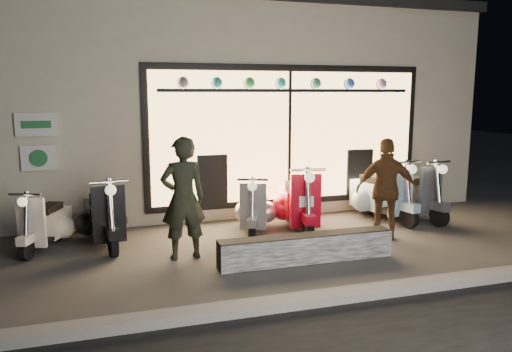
{
  "coord_description": "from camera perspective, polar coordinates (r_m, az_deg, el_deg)",
  "views": [
    {
      "loc": [
        -2.58,
        -6.88,
        2.36
      ],
      "look_at": [
        -0.27,
        0.6,
        1.05
      ],
      "focal_mm": 35.0,
      "sensor_mm": 36.0,
      "label": 1
    }
  ],
  "objects": [
    {
      "name": "scooter_cream",
      "position": [
        8.39,
        -22.69,
        -4.98
      ],
      "size": [
        0.71,
        1.27,
        0.92
      ],
      "rotation": [
        0.0,
        0.0,
        -0.36
      ],
      "color": "black",
      "rests_on": "ground"
    },
    {
      "name": "shop_building",
      "position": [
        12.15,
        -4.93,
        8.24
      ],
      "size": [
        10.2,
        6.23,
        4.2
      ],
      "color": "beige",
      "rests_on": "ground"
    },
    {
      "name": "scooter_grey",
      "position": [
        9.96,
        16.74,
        -1.98
      ],
      "size": [
        0.72,
        1.57,
        1.12
      ],
      "rotation": [
        0.0,
        0.0,
        0.22
      ],
      "color": "black",
      "rests_on": "ground"
    },
    {
      "name": "graffiti_barrier",
      "position": [
        7.11,
        5.78,
        -8.23
      ],
      "size": [
        2.53,
        0.28,
        0.4
      ],
      "primitive_type": "cube",
      "color": "black",
      "rests_on": "ground"
    },
    {
      "name": "man",
      "position": [
        7.15,
        -8.33,
        -2.54
      ],
      "size": [
        0.67,
        0.46,
        1.76
      ],
      "primitive_type": "imported",
      "rotation": [
        0.0,
        0.0,
        3.21
      ],
      "color": "black",
      "rests_on": "ground"
    },
    {
      "name": "ground",
      "position": [
        7.72,
        3.28,
        -8.32
      ],
      "size": [
        40.0,
        40.0,
        0.0
      ],
      "primitive_type": "plane",
      "color": "#383533",
      "rests_on": "ground"
    },
    {
      "name": "scooter_black",
      "position": [
        8.27,
        -17.1,
        -4.44
      ],
      "size": [
        0.63,
        1.51,
        1.07
      ],
      "rotation": [
        0.0,
        0.0,
        0.16
      ],
      "color": "black",
      "rests_on": "ground"
    },
    {
      "name": "scooter_red",
      "position": [
        8.78,
        4.77,
        -3.08
      ],
      "size": [
        0.67,
        1.59,
        1.13
      ],
      "rotation": [
        0.0,
        0.0,
        -0.16
      ],
      "color": "black",
      "rests_on": "ground"
    },
    {
      "name": "kerb",
      "position": [
        5.98,
        10.16,
        -13.27
      ],
      "size": [
        40.0,
        0.25,
        0.12
      ],
      "primitive_type": "cube",
      "color": "slate",
      "rests_on": "ground"
    },
    {
      "name": "scooter_silver",
      "position": [
        8.65,
        -0.1,
        -3.65
      ],
      "size": [
        0.75,
        1.35,
        0.98
      ],
      "rotation": [
        0.0,
        0.0,
        -0.36
      ],
      "color": "black",
      "rests_on": "ground"
    },
    {
      "name": "woman",
      "position": [
        8.28,
        14.68,
        -1.5
      ],
      "size": [
        1.05,
        0.71,
        1.65
      ],
      "primitive_type": "imported",
      "rotation": [
        0.0,
        0.0,
        2.79
      ],
      "color": "#55351B",
      "rests_on": "ground"
    },
    {
      "name": "scooter_blue",
      "position": [
        9.75,
        13.76,
        -2.05
      ],
      "size": [
        0.69,
        1.6,
        1.13
      ],
      "rotation": [
        0.0,
        0.0,
        0.18
      ],
      "color": "black",
      "rests_on": "ground"
    }
  ]
}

